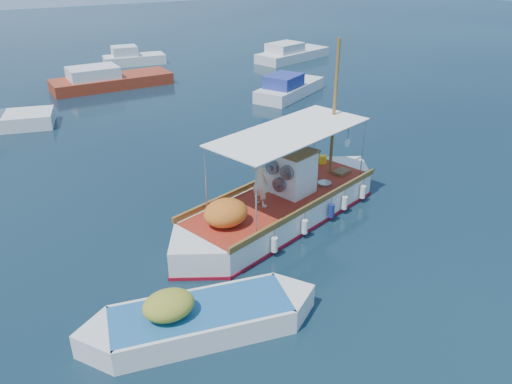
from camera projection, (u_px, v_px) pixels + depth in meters
ground at (285, 229)px, 18.22m from camera, size 160.00×160.00×0.00m
fishing_caique at (281, 206)px, 18.62m from camera, size 10.19×5.18×6.53m
dinghy at (199, 321)px, 13.29m from camera, size 6.48×2.69×1.61m
bg_boat_n at (108, 81)px, 36.12m from camera, size 8.56×3.11×1.80m
bg_boat_ne at (289, 89)px, 34.06m from camera, size 6.43×4.90×1.80m
bg_boat_e at (291, 54)px, 44.83m from camera, size 7.83×4.65×1.80m
bg_boat_far_n at (132, 59)px, 43.11m from camera, size 5.30×2.52×1.80m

